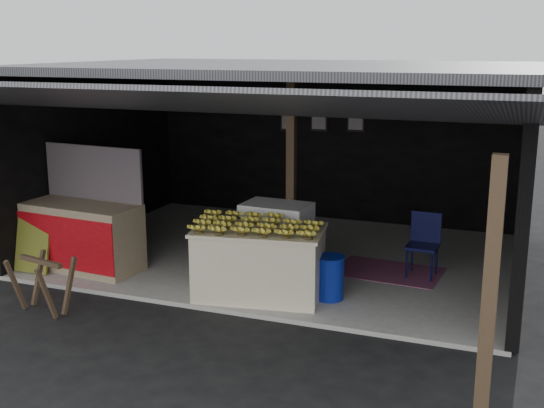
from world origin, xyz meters
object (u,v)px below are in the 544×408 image
at_px(banana_table, 259,262).
at_px(sawhorse, 42,279).
at_px(water_barrel, 329,279).
at_px(neighbor_stall, 83,233).
at_px(plastic_chair, 424,239).
at_px(white_crate, 277,239).

xyz_separation_m(banana_table, sawhorse, (-2.38, -1.38, -0.08)).
bearing_deg(water_barrel, neighbor_stall, -178.74).
distance_m(banana_table, plastic_chair, 2.48).
bearing_deg(sawhorse, water_barrel, 37.88).
height_order(banana_table, plastic_chair, banana_table).
bearing_deg(water_barrel, white_crate, 145.82).
bearing_deg(plastic_chair, sawhorse, -141.64).
relative_size(white_crate, sawhorse, 1.41).
relative_size(banana_table, neighbor_stall, 1.01).
distance_m(neighbor_stall, water_barrel, 3.77).
bearing_deg(white_crate, neighbor_stall, -161.80).
height_order(neighbor_stall, plastic_chair, neighbor_stall).
distance_m(water_barrel, plastic_chair, 1.73).
height_order(white_crate, sawhorse, white_crate).
bearing_deg(banana_table, water_barrel, 4.80).
bearing_deg(neighbor_stall, white_crate, 19.83).
distance_m(neighbor_stall, plastic_chair, 4.97).
bearing_deg(neighbor_stall, plastic_chair, 21.77).
distance_m(sawhorse, plastic_chair, 5.21).
xyz_separation_m(white_crate, plastic_chair, (1.98, 0.71, 0.01)).
relative_size(banana_table, water_barrel, 3.30).
height_order(banana_table, water_barrel, banana_table).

